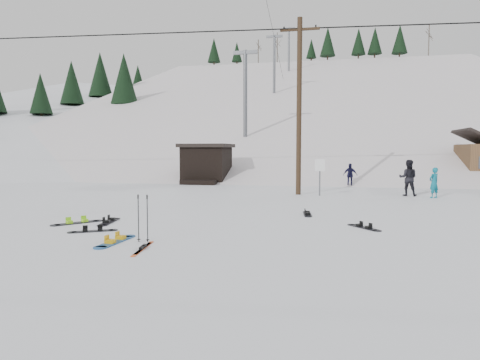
# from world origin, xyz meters

# --- Properties ---
(ground) EXTENTS (200.00, 200.00, 0.00)m
(ground) POSITION_xyz_m (0.00, 0.00, 0.00)
(ground) COLOR white
(ground) RESTS_ON ground
(ski_slope) EXTENTS (60.00, 85.24, 65.97)m
(ski_slope) POSITION_xyz_m (0.00, 55.00, -12.00)
(ski_slope) COLOR silver
(ski_slope) RESTS_ON ground
(ridge_left) EXTENTS (47.54, 95.03, 58.38)m
(ridge_left) POSITION_xyz_m (-36.00, 48.00, -11.00)
(ridge_left) COLOR white
(ridge_left) RESTS_ON ground
(treeline_left) EXTENTS (20.00, 64.00, 10.00)m
(treeline_left) POSITION_xyz_m (-34.00, 40.00, 0.00)
(treeline_left) COLOR black
(treeline_left) RESTS_ON ground
(treeline_crest) EXTENTS (50.00, 6.00, 10.00)m
(treeline_crest) POSITION_xyz_m (0.00, 86.00, 0.00)
(treeline_crest) COLOR black
(treeline_crest) RESTS_ON ski_slope
(utility_pole) EXTENTS (2.00, 0.26, 9.00)m
(utility_pole) POSITION_xyz_m (2.00, 14.00, 4.68)
(utility_pole) COLOR #3A2819
(utility_pole) RESTS_ON ground
(trail_sign) EXTENTS (0.50, 0.09, 1.85)m
(trail_sign) POSITION_xyz_m (3.10, 13.58, 1.27)
(trail_sign) COLOR #595B60
(trail_sign) RESTS_ON ground
(lift_hut) EXTENTS (3.40, 4.10, 2.75)m
(lift_hut) POSITION_xyz_m (-5.00, 20.94, 1.36)
(lift_hut) COLOR black
(lift_hut) RESTS_ON ground
(lift_tower_near) EXTENTS (2.20, 0.36, 8.00)m
(lift_tower_near) POSITION_xyz_m (-4.00, 30.00, 7.86)
(lift_tower_near) COLOR #595B60
(lift_tower_near) RESTS_ON ski_slope
(lift_tower_mid) EXTENTS (2.20, 0.36, 8.00)m
(lift_tower_mid) POSITION_xyz_m (-4.00, 50.00, 14.36)
(lift_tower_mid) COLOR #595B60
(lift_tower_mid) RESTS_ON ski_slope
(lift_tower_far) EXTENTS (2.20, 0.36, 8.00)m
(lift_tower_far) POSITION_xyz_m (-4.00, 70.00, 20.86)
(lift_tower_far) COLOR #595B60
(lift_tower_far) RESTS_ON ski_slope
(hero_snowboard) EXTENTS (0.37, 1.70, 0.12)m
(hero_snowboard) POSITION_xyz_m (-1.62, 1.43, 0.03)
(hero_snowboard) COLOR #165092
(hero_snowboard) RESTS_ON ground
(hero_skis) EXTENTS (0.30, 1.52, 0.08)m
(hero_skis) POSITION_xyz_m (-0.63, 0.89, 0.02)
(hero_skis) COLOR #C84714
(hero_skis) RESTS_ON ground
(ski_poles) EXTENTS (0.33, 0.09, 1.19)m
(ski_poles) POSITION_xyz_m (-0.95, 1.61, 0.61)
(ski_poles) COLOR black
(ski_poles) RESTS_ON ground
(board_scatter_a) EXTENTS (1.21, 0.81, 0.10)m
(board_scatter_a) POSITION_xyz_m (-2.93, 2.57, 0.02)
(board_scatter_a) COLOR black
(board_scatter_a) RESTS_ON ground
(board_scatter_b) EXTENTS (0.52, 1.57, 0.11)m
(board_scatter_b) POSITION_xyz_m (-3.27, 4.09, 0.03)
(board_scatter_b) COLOR black
(board_scatter_b) RESTS_ON ground
(board_scatter_c) EXTENTS (1.12, 1.35, 0.11)m
(board_scatter_c) POSITION_xyz_m (-4.16, 3.71, 0.03)
(board_scatter_c) COLOR black
(board_scatter_c) RESTS_ON ground
(board_scatter_d) EXTENTS (0.92, 1.10, 0.09)m
(board_scatter_d) POSITION_xyz_m (4.61, 4.74, 0.02)
(board_scatter_d) COLOR black
(board_scatter_d) RESTS_ON ground
(board_scatter_f) EXTENTS (0.39, 1.39, 0.10)m
(board_scatter_f) POSITION_xyz_m (2.83, 7.10, 0.03)
(board_scatter_f) COLOR black
(board_scatter_f) RESTS_ON ground
(skier_teal) EXTENTS (0.64, 0.60, 1.47)m
(skier_teal) POSITION_xyz_m (8.50, 13.69, 0.73)
(skier_teal) COLOR #0C6980
(skier_teal) RESTS_ON ground
(skier_dark) EXTENTS (0.99, 0.83, 1.82)m
(skier_dark) POSITION_xyz_m (7.45, 14.46, 0.91)
(skier_dark) COLOR black
(skier_dark) RESTS_ON ground
(skier_navy) EXTENTS (0.90, 0.48, 1.47)m
(skier_navy) POSITION_xyz_m (4.85, 19.46, 0.73)
(skier_navy) COLOR #19183D
(skier_navy) RESTS_ON ground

